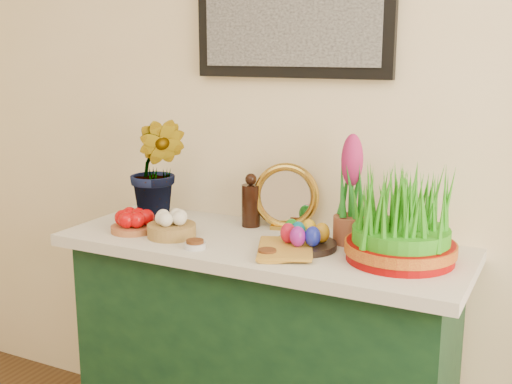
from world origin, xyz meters
TOP-DOWN VIEW (x-y plane):
  - sideboard at (-0.15, 2.00)m, footprint 1.30×0.45m
  - tablecloth at (-0.15, 2.00)m, footprint 1.40×0.55m
  - hyacinth_green at (-0.63, 2.08)m, footprint 0.31×0.28m
  - apple_bowl at (-0.61, 1.89)m, footprint 0.19×0.19m
  - garlic_basket at (-0.45, 1.90)m, footprint 0.21×0.21m
  - vinegar_cruet at (-0.26, 2.15)m, footprint 0.07×0.07m
  - mirror at (-0.14, 2.18)m, footprint 0.25×0.11m
  - book at (-0.10, 1.88)m, footprint 0.23×0.27m
  - spice_dish_left at (-0.31, 1.83)m, footprint 0.07×0.07m
  - spice_dish_right at (-0.05, 1.84)m, footprint 0.07×0.07m
  - egg_plate at (0.01, 1.98)m, footprint 0.28×0.28m
  - hyacinth_pink at (0.13, 2.11)m, footprint 0.11×0.11m
  - wheatgrass_sabzeh at (0.33, 2.01)m, footprint 0.34×0.34m

SIDE VIEW (x-z plane):
  - sideboard at x=-0.15m, z-range 0.00..0.85m
  - tablecloth at x=-0.15m, z-range 0.85..0.89m
  - spice_dish_right at x=-0.05m, z-range 0.89..0.92m
  - spice_dish_left at x=-0.31m, z-range 0.89..0.92m
  - book at x=-0.10m, z-range 0.89..0.92m
  - apple_bowl at x=-0.61m, z-range 0.88..0.96m
  - egg_plate at x=0.01m, z-range 0.88..0.97m
  - garlic_basket at x=-0.45m, z-range 0.88..0.98m
  - vinegar_cruet at x=-0.26m, z-range 0.88..1.08m
  - mirror at x=-0.14m, z-range 0.89..1.13m
  - wheatgrass_sabzeh at x=0.33m, z-range 0.87..1.15m
  - hyacinth_pink at x=0.13m, z-range 0.87..1.24m
  - hyacinth_green at x=-0.63m, z-range 0.89..1.41m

